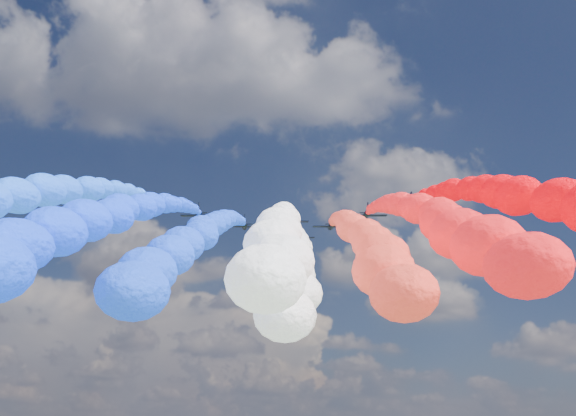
# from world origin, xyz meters

# --- Properties ---
(jet_0) EXTENTS (9.41, 12.58, 4.83)m
(jet_0) POSITION_xyz_m (-27.17, -4.89, 108.95)
(jet_0) COLOR black
(trail_0) EXTENTS (5.57, 111.86, 42.95)m
(trail_0) POSITION_xyz_m (-27.17, -63.00, 89.31)
(trail_0) COLOR blue
(jet_1) EXTENTS (8.96, 12.25, 4.83)m
(jet_1) POSITION_xyz_m (-19.25, 2.44, 108.95)
(jet_1) COLOR black
(trail_1) EXTENTS (5.57, 111.86, 42.95)m
(trail_1) POSITION_xyz_m (-19.25, -55.67, 89.31)
(trail_1) COLOR #123CFB
(jet_2) EXTENTS (9.72, 12.80, 4.83)m
(jet_2) POSITION_xyz_m (-10.24, 11.18, 108.95)
(jet_2) COLOR black
(trail_2) EXTENTS (5.57, 111.86, 42.95)m
(trail_2) POSITION_xyz_m (-10.24, -46.93, 89.31)
(trail_2) COLOR blue
(jet_3) EXTENTS (9.68, 12.77, 4.83)m
(jet_3) POSITION_xyz_m (0.09, 7.07, 108.95)
(jet_3) COLOR black
(trail_3) EXTENTS (5.57, 111.86, 42.95)m
(trail_3) POSITION_xyz_m (0.09, -51.03, 89.31)
(trail_3) COLOR white
(jet_4) EXTENTS (9.44, 12.60, 4.83)m
(jet_4) POSITION_xyz_m (1.76, 20.80, 108.95)
(jet_4) COLOR black
(trail_4) EXTENTS (5.57, 111.86, 42.95)m
(trail_4) POSITION_xyz_m (1.76, -37.31, 89.31)
(trail_4) COLOR white
(jet_5) EXTENTS (9.53, 12.66, 4.83)m
(jet_5) POSITION_xyz_m (10.11, 11.54, 108.95)
(jet_5) COLOR black
(trail_5) EXTENTS (5.57, 111.86, 42.95)m
(trail_5) POSITION_xyz_m (10.11, -46.57, 89.31)
(trail_5) COLOR red
(jet_6) EXTENTS (9.01, 12.29, 4.83)m
(jet_6) POSITION_xyz_m (17.49, 2.96, 108.95)
(jet_6) COLOR black
(trail_6) EXTENTS (5.57, 111.86, 42.95)m
(trail_6) POSITION_xyz_m (17.49, -55.15, 89.31)
(trail_6) COLOR red
(jet_7) EXTENTS (8.97, 12.26, 4.83)m
(jet_7) POSITION_xyz_m (25.88, -3.96, 108.95)
(jet_7) COLOR black
(trail_7) EXTENTS (5.57, 111.86, 42.95)m
(trail_7) POSITION_xyz_m (25.88, -62.07, 89.31)
(trail_7) COLOR #ED010A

